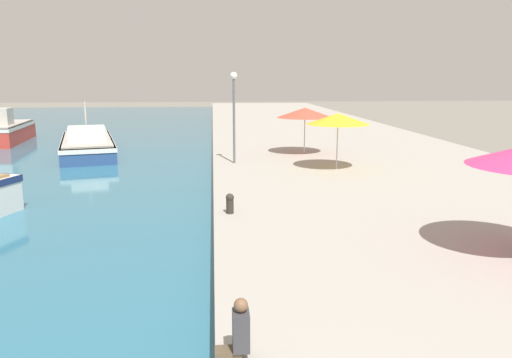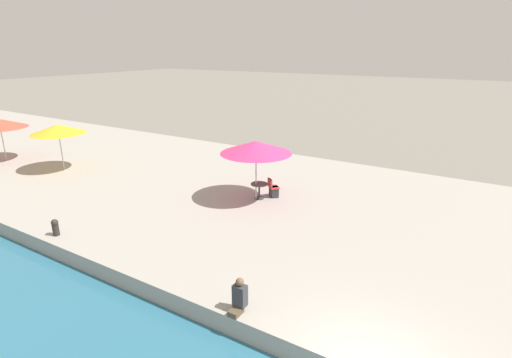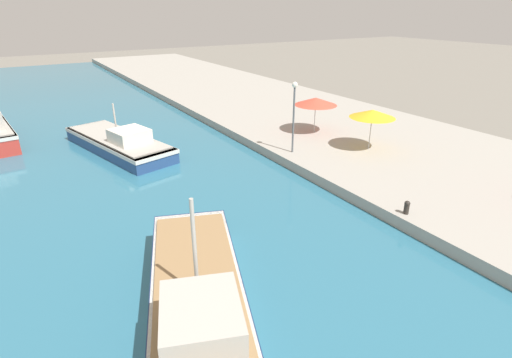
# 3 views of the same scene
# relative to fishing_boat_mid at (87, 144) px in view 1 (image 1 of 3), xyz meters

# --- Properties ---
(quay_promenade) EXTENTS (16.00, 90.00, 0.64)m
(quay_promenade) POSITION_rel_fishing_boat_mid_xyz_m (16.13, 7.42, -0.39)
(quay_promenade) COLOR #A39E93
(quay_promenade) RESTS_ON ground_plane
(fishing_boat_mid) EXTENTS (5.55, 10.72, 3.37)m
(fishing_boat_mid) POSITION_rel_fishing_boat_mid_xyz_m (0.00, 0.00, 0.00)
(fishing_boat_mid) COLOR navy
(fishing_boat_mid) RESTS_ON water_basin
(fishing_boat_far) EXTENTS (3.95, 8.23, 4.72)m
(fishing_boat_far) POSITION_rel_fishing_boat_mid_xyz_m (-7.89, 6.44, 0.26)
(fishing_boat_far) COLOR red
(fishing_boat_far) RESTS_ON water_basin
(cafe_umbrella_white) EXTENTS (2.97, 2.97, 2.66)m
(cafe_umbrella_white) POSITION_rel_fishing_boat_mid_xyz_m (14.00, -9.97, 2.33)
(cafe_umbrella_white) COLOR #B7B7B7
(cafe_umbrella_white) RESTS_ON quay_promenade
(cafe_umbrella_striped) EXTENTS (3.17, 3.17, 2.62)m
(cafe_umbrella_striped) POSITION_rel_fishing_boat_mid_xyz_m (13.35, -5.01, 2.27)
(cafe_umbrella_striped) COLOR #B7B7B7
(cafe_umbrella_striped) RESTS_ON quay_promenade
(person_at_quay) EXTENTS (0.54, 0.36, 1.00)m
(person_at_quay) POSITION_rel_fishing_boat_mid_xyz_m (8.49, -25.91, 0.37)
(person_at_quay) COLOR brown
(person_at_quay) RESTS_ON quay_promenade
(mooring_bollard) EXTENTS (0.26, 0.26, 0.65)m
(mooring_bollard) POSITION_rel_fishing_boat_mid_xyz_m (8.66, -17.45, 0.28)
(mooring_bollard) COLOR #2D2823
(mooring_bollard) RESTS_ON quay_promenade
(lamppost) EXTENTS (0.36, 0.36, 4.56)m
(lamppost) POSITION_rel_fishing_boat_mid_xyz_m (9.21, -7.85, 3.03)
(lamppost) COLOR #565B60
(lamppost) RESTS_ON quay_promenade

